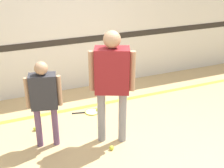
% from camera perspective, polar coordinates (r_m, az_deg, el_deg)
% --- Properties ---
extents(ground_plane, '(16.00, 16.00, 0.00)m').
position_cam_1_polar(ground_plane, '(4.73, -1.45, -11.58)').
color(ground_plane, tan).
extents(wall_back, '(16.00, 0.07, 3.20)m').
position_cam_1_polar(wall_back, '(6.05, -9.26, 12.87)').
color(wall_back, silver).
rests_on(wall_back, ground_plane).
extents(floor_stripe, '(14.40, 0.10, 0.01)m').
position_cam_1_polar(floor_stripe, '(5.78, -6.11, -4.39)').
color(floor_stripe, yellow).
rests_on(floor_stripe, ground_plane).
extents(person_instructor, '(0.61, 0.43, 1.72)m').
position_cam_1_polar(person_instructor, '(4.38, -0.00, 1.40)').
color(person_instructor, gray).
rests_on(person_instructor, ground_plane).
extents(person_student_left, '(0.49, 0.28, 1.33)m').
position_cam_1_polar(person_student_left, '(4.47, -12.36, -2.12)').
color(person_student_left, '#6B4C70').
rests_on(person_student_left, ground_plane).
extents(racket_spare_on_floor, '(0.51, 0.31, 0.03)m').
position_cam_1_polar(racket_spare_on_floor, '(5.62, -3.92, -5.10)').
color(racket_spare_on_floor, '#C6D838').
rests_on(racket_spare_on_floor, ground_plane).
extents(tennis_ball_near_instructor, '(0.07, 0.07, 0.07)m').
position_cam_1_polar(tennis_ball_near_instructor, '(4.67, -0.08, -11.59)').
color(tennis_ball_near_instructor, '#CCE038').
rests_on(tennis_ball_near_instructor, ground_plane).
extents(tennis_ball_by_spare_racket, '(0.07, 0.07, 0.07)m').
position_cam_1_polar(tennis_ball_by_spare_racket, '(5.64, -2.66, -4.72)').
color(tennis_ball_by_spare_racket, '#CCE038').
rests_on(tennis_ball_by_spare_racket, ground_plane).
extents(tennis_ball_stray_left, '(0.07, 0.07, 0.07)m').
position_cam_1_polar(tennis_ball_stray_left, '(5.24, -13.86, -7.94)').
color(tennis_ball_stray_left, '#CCE038').
rests_on(tennis_ball_stray_left, ground_plane).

